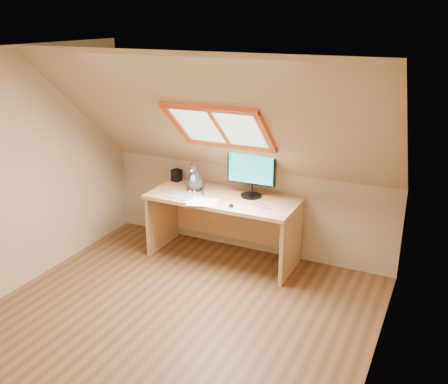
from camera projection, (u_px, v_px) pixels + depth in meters
The scene contains 10 objects.
ground at pixel (170, 324), 4.55m from camera, with size 3.50×3.50×0.00m, color brown.
room_shell at pixel (158, 178), 3.99m from camera, with size 3.52×3.52×2.41m.
desk at pixel (226, 213), 5.66m from camera, with size 1.67×0.73×0.76m.
monitor at pixel (251, 171), 5.41m from camera, with size 0.55×0.23×0.51m.
cat at pixel (195, 180), 5.66m from camera, with size 0.20×0.24×0.35m.
desk_speaker at pixel (177, 175), 6.01m from camera, with size 0.10×0.10×0.14m, color black.
graphics_tablet at pixel (182, 196), 5.50m from camera, with size 0.27×0.19×0.01m, color #B2B2B7.
mouse at pixel (231, 206), 5.21m from camera, with size 0.05×0.09×0.03m, color black.
papers at pixel (199, 201), 5.36m from camera, with size 0.35×0.30×0.01m.
cables at pixel (252, 205), 5.26m from camera, with size 0.51×0.26×0.01m.
Camera 1 is at (2.12, -3.29, 2.67)m, focal length 40.00 mm.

